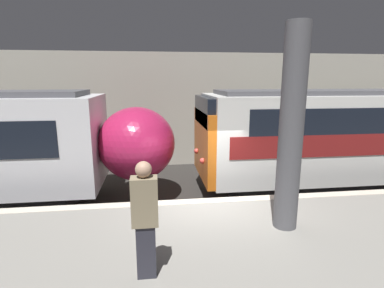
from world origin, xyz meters
name	(u,v)px	position (x,y,z in m)	size (l,w,h in m)	color
ground_plane	(206,236)	(0.00, 0.00, 0.00)	(120.00, 120.00, 0.00)	#282623
platform	(227,271)	(0.00, -2.16, 0.50)	(40.00, 4.33, 1.02)	gray
station_rear_barrier	(181,110)	(0.00, 6.65, 2.53)	(50.00, 0.15, 5.06)	#B2AD9E
support_pillar_near	(291,131)	(1.32, -1.59, 2.96)	(0.46, 0.46, 3.90)	#56565B
person_waiting	(145,217)	(-1.40, -2.81, 1.96)	(0.38, 0.24, 1.78)	#2D2D38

